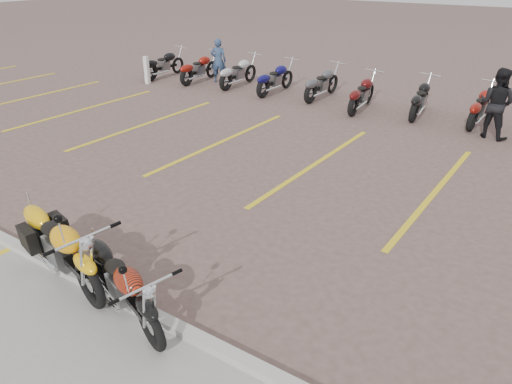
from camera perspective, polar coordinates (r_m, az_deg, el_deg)
ground at (r=8.47m, az=-6.05°, el=-5.12°), size 100.00×100.00×0.00m
curb at (r=7.29m, az=-16.38°, el=-11.09°), size 60.00×0.18×0.12m
parking_stripes at (r=11.47m, az=6.86°, el=3.25°), size 38.00×5.50×0.01m
yellow_cruiser at (r=7.67m, az=-21.20°, el=-6.00°), size 2.39×0.74×1.00m
flame_cruiser at (r=6.72m, az=-14.64°, el=-10.31°), size 2.06×0.85×0.88m
person_a at (r=19.25m, az=-4.33°, el=14.75°), size 0.69×0.61×1.60m
person_b at (r=14.26m, az=25.79°, el=9.10°), size 1.01×0.87×1.80m
bollard at (r=19.41m, az=-12.38°, el=13.45°), size 0.17×0.17×1.00m
bg_bike_row at (r=16.39m, az=9.66°, el=11.76°), size 15.61×2.03×1.10m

